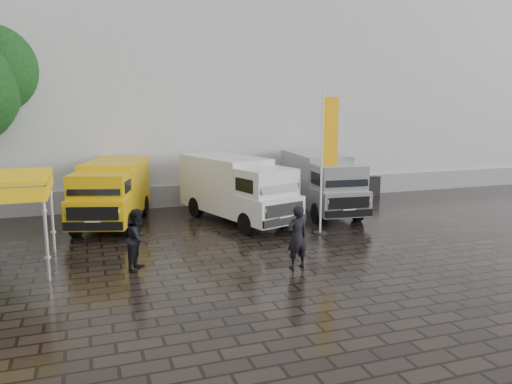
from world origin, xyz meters
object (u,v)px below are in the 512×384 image
(van_white, at_px, (237,190))
(person_tent, at_px, (139,239))
(wheelie_bin, at_px, (373,186))
(flagpole, at_px, (326,155))
(van_yellow, at_px, (112,194))
(van_silver, at_px, (321,184))
(person_front, at_px, (297,237))

(van_white, xyz_separation_m, person_tent, (-4.40, -4.69, -0.41))
(wheelie_bin, bearing_deg, flagpole, -123.40)
(wheelie_bin, height_order, person_tent, person_tent)
(van_yellow, bearing_deg, van_silver, 13.08)
(van_yellow, distance_m, person_tent, 5.79)
(van_white, bearing_deg, van_silver, -10.54)
(person_tent, bearing_deg, van_white, -14.67)
(flagpole, xyz_separation_m, person_front, (-2.61, -3.36, -1.98))
(flagpole, bearing_deg, van_yellow, 152.35)
(van_white, bearing_deg, person_tent, -150.64)
(van_silver, xyz_separation_m, person_front, (-4.06, -6.62, -0.35))
(van_white, height_order, van_silver, van_white)
(van_white, height_order, person_tent, van_white)
(van_yellow, bearing_deg, person_front, -39.68)
(wheelie_bin, bearing_deg, van_white, -147.97)
(person_front, relative_size, person_tent, 1.05)
(flagpole, relative_size, person_tent, 2.92)
(van_white, relative_size, person_tent, 3.38)
(van_yellow, distance_m, van_silver, 8.83)
(wheelie_bin, relative_size, person_tent, 0.57)
(person_tent, bearing_deg, van_yellow, 32.54)
(van_silver, bearing_deg, person_front, -116.15)
(van_yellow, relative_size, person_tent, 3.03)
(van_silver, relative_size, flagpole, 1.14)
(person_tent, bearing_deg, wheelie_bin, -29.54)
(van_silver, relative_size, person_front, 3.17)
(van_yellow, bearing_deg, van_white, 4.27)
(person_front, bearing_deg, van_white, -100.44)
(van_silver, xyz_separation_m, wheelie_bin, (4.43, 2.83, -0.77))
(van_silver, bearing_deg, van_yellow, -178.50)
(van_white, distance_m, person_front, 6.15)
(van_white, distance_m, person_tent, 6.44)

